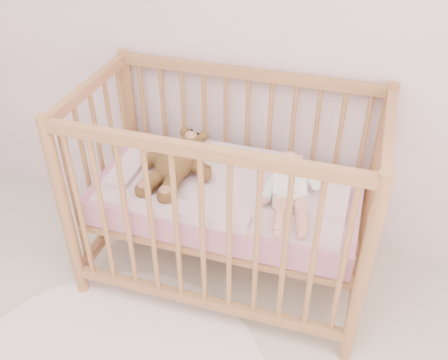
% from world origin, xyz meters
% --- Properties ---
extents(crib, '(1.36, 0.76, 1.00)m').
position_xyz_m(crib, '(0.06, 1.60, 0.50)').
color(crib, '#B3724C').
rests_on(crib, floor).
extents(mattress, '(1.22, 0.62, 0.13)m').
position_xyz_m(mattress, '(0.06, 1.60, 0.49)').
color(mattress, '#C67B9B').
rests_on(mattress, crib).
extents(blanket, '(1.10, 0.58, 0.06)m').
position_xyz_m(blanket, '(0.06, 1.60, 0.56)').
color(blanket, pink).
rests_on(blanket, mattress).
extents(baby, '(0.38, 0.60, 0.13)m').
position_xyz_m(baby, '(0.35, 1.58, 0.64)').
color(baby, white).
rests_on(baby, blanket).
extents(teddy_bear, '(0.41, 0.56, 0.15)m').
position_xyz_m(teddy_bear, '(-0.19, 1.58, 0.65)').
color(teddy_bear, brown).
rests_on(teddy_bear, blanket).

